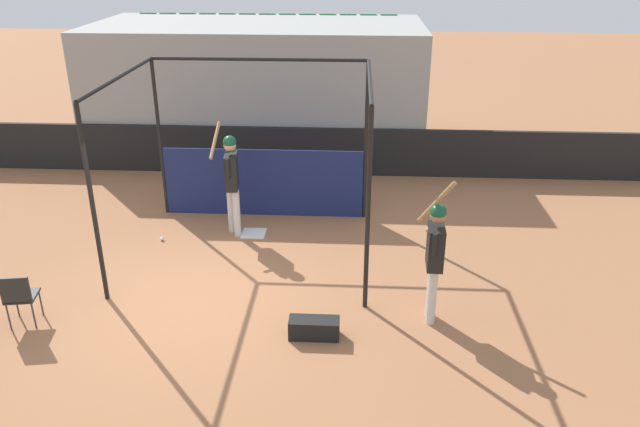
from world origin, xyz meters
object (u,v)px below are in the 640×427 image
player_waiting (435,251)px  equipment_bag (314,328)px  player_batter (231,175)px  folding_chair (19,294)px  baseball (162,239)px

player_waiting → equipment_bag: player_waiting is taller
player_batter → folding_chair: bearing=136.3°
player_waiting → folding_chair: player_waiting is taller
equipment_bag → player_batter: bearing=118.0°
player_waiting → folding_chair: (-5.79, -0.52, -0.59)m
player_waiting → equipment_bag: 1.99m
player_waiting → equipment_bag: (-1.65, -0.54, -0.97)m
folding_chair → baseball: size_ratio=11.35×
player_batter → player_waiting: size_ratio=0.97×
player_waiting → equipment_bag: bearing=110.4°
player_batter → folding_chair: (-2.43, -3.20, -0.65)m
player_batter → baseball: (-1.28, -0.40, -1.13)m
equipment_bag → baseball: size_ratio=9.46×
player_waiting → player_batter: bearing=53.6°
folding_chair → equipment_bag: size_ratio=1.20×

